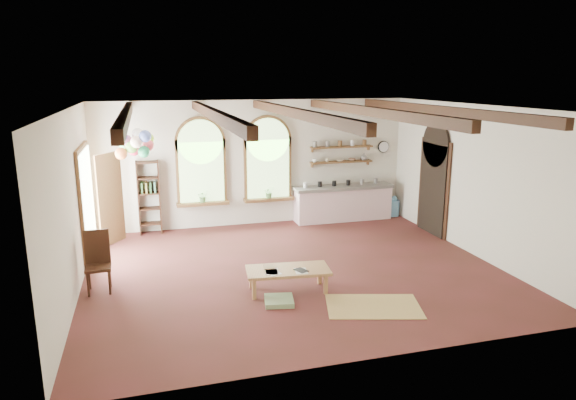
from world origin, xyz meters
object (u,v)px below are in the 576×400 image
object	(u,v)px
side_chair	(99,274)
kitchen_counter	(343,203)
coffee_table	(288,272)
balloon_cluster	(135,143)

from	to	relation	value
side_chair	kitchen_counter	bearing A→B (deg)	28.84
coffee_table	balloon_cluster	size ratio (longest dim) A/B	1.33
balloon_cluster	side_chair	bearing A→B (deg)	-107.05
kitchen_counter	balloon_cluster	xyz separation A→B (m)	(-5.22, -0.90, 1.87)
coffee_table	kitchen_counter	bearing A→B (deg)	57.17
coffee_table	side_chair	distance (m)	3.38
balloon_cluster	coffee_table	bearing A→B (deg)	-52.49
kitchen_counter	coffee_table	xyz separation A→B (m)	(-2.70, -4.19, -0.10)
kitchen_counter	coffee_table	bearing A→B (deg)	-122.83
coffee_table	side_chair	bearing A→B (deg)	164.38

